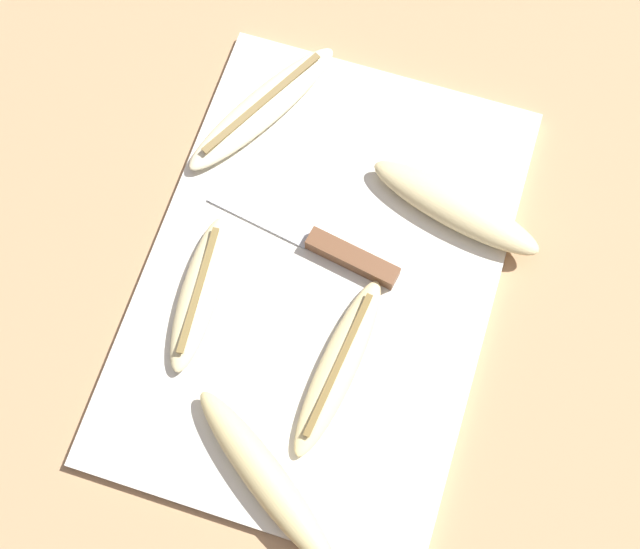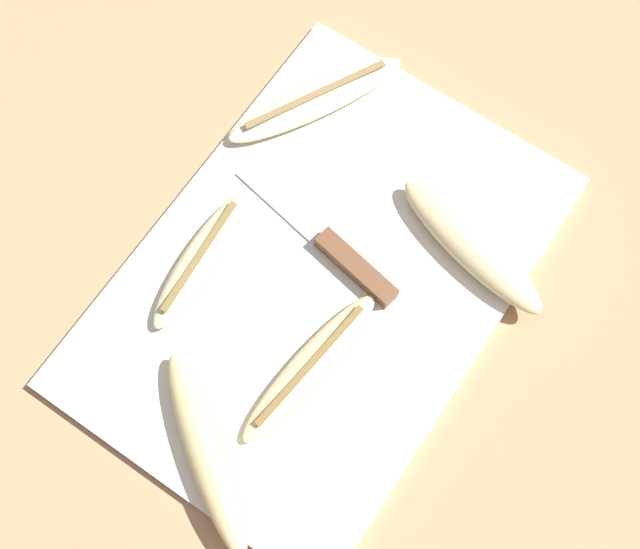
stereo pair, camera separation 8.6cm
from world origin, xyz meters
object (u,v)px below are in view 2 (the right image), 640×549
at_px(banana_mellow_near, 310,367).
at_px(banana_spotted_left, 207,453).
at_px(banana_ripe_center, 472,246).
at_px(banana_soft_right, 201,260).
at_px(banana_bright_far, 316,100).
at_px(knife, 343,256).

bearing_deg(banana_mellow_near, banana_spotted_left, 165.17).
xyz_separation_m(banana_mellow_near, banana_ripe_center, (0.19, -0.07, 0.01)).
distance_m(banana_mellow_near, banana_soft_right, 0.16).
bearing_deg(banana_bright_far, banana_spotted_left, -160.77).
height_order(banana_soft_right, banana_spotted_left, banana_spotted_left).
xyz_separation_m(banana_mellow_near, banana_soft_right, (0.03, 0.15, 0.00)).
bearing_deg(banana_ripe_center, banana_spotted_left, 162.81).
distance_m(banana_mellow_near, banana_spotted_left, 0.13).
distance_m(knife, banana_spotted_left, 0.24).
relative_size(knife, banana_spotted_left, 1.14).
relative_size(banana_mellow_near, banana_ripe_center, 0.99).
distance_m(banana_mellow_near, banana_ripe_center, 0.20).
xyz_separation_m(banana_soft_right, banana_ripe_center, (0.16, -0.22, 0.00)).
bearing_deg(banana_soft_right, knife, -53.66).
bearing_deg(banana_ripe_center, banana_mellow_near, 161.34).
xyz_separation_m(banana_bright_far, banana_spotted_left, (-0.37, -0.13, 0.01)).
distance_m(banana_soft_right, banana_spotted_left, 0.19).
bearing_deg(knife, banana_soft_right, 136.52).
bearing_deg(banana_bright_far, knife, -136.95).
relative_size(banana_soft_right, banana_spotted_left, 0.90).
height_order(banana_mellow_near, banana_spotted_left, banana_spotted_left).
bearing_deg(banana_mellow_near, banana_soft_right, 79.29).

